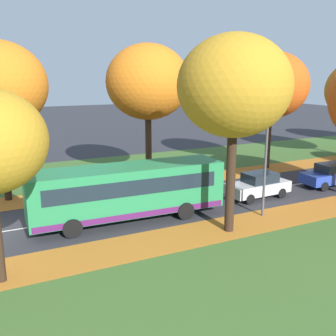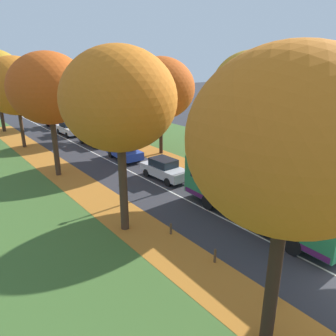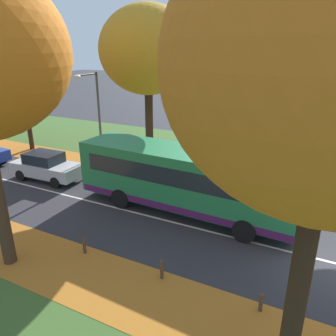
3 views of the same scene
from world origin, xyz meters
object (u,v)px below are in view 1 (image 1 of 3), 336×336
Objects in this scene: tree_left_near at (148,82)px; car_silver_lead at (258,185)px; tree_left_mid at (272,85)px; streetlamp_right at (262,149)px; tree_right_near at (234,87)px; bollard_fourth at (130,187)px; car_blue_following at (330,175)px; bus at (127,190)px; bollard_second at (28,201)px; bollard_third at (82,193)px.

tree_left_near is 2.29× the size of car_silver_lead.
tree_left_mid is 12.15m from streetlamp_right.
tree_right_near is 14.77× the size of bollard_fourth.
tree_left_near is at bearing -120.67° from car_blue_following.
tree_left_near is 14.35m from car_blue_following.
tree_left_mid is 0.91× the size of bus.
tree_left_near is 10.15m from tree_right_near.
tree_left_mid is at bearing -177.40° from car_blue_following.
bus is (6.46, -4.07, -5.46)m from tree_left_near.
tree_left_mid is 15.84× the size of bollard_second.
bollard_second is 0.14× the size of car_silver_lead.
bollard_second is 0.06× the size of bus.
tree_right_near is at bearing -52.50° from car_silver_lead.
streetlamp_right reaches higher than bollard_second.
tree_left_mid is at bearing 136.10° from car_silver_lead.
car_silver_lead is at bearing 127.50° from tree_right_near.
bollard_fourth is 0.15× the size of car_blue_following.
tree_right_near is at bearing -47.45° from tree_left_mid.
car_silver_lead is at bearing -43.90° from tree_left_mid.
bus is (4.83, -1.99, 1.38)m from bollard_fourth.
car_blue_following reaches higher than bollard_third.
bollard_fourth is at bearing 90.68° from bollard_third.
tree_right_near is 4.65m from streetlamp_right.
bollard_fourth is (-8.52, -2.03, -6.81)m from tree_right_near.
streetlamp_right reaches higher than bus.
tree_left_near reaches higher than bollard_fourth.
bollard_third is at bearing -106.60° from car_blue_following.
bollard_second is 0.84× the size of bollard_third.
bollard_second is at bearing -134.54° from tree_right_near.
bollard_fourth is (1.42, -12.86, -6.52)m from tree_left_mid.
bus is at bearing -89.88° from car_silver_lead.
bollard_second is 0.14× the size of car_blue_following.
bollard_third reaches higher than bollard_fourth.
tree_left_near is 0.93× the size of bus.
bollard_second is (1.50, -19.41, -6.54)m from tree_left_mid.
car_blue_following is at bearing 2.60° from tree_left_mid.
bollard_fourth is at bearing -110.57° from car_blue_following.
car_blue_following is (6.56, 11.07, -6.35)m from tree_left_near.
tree_right_near reaches higher than tree_left_mid.
tree_left_near is 13.73× the size of bollard_third.
tree_right_near reaches higher than bollard_fourth.
tree_left_mid is 2.23× the size of car_silver_lead.
streetlamp_right is (7.19, 11.50, 3.44)m from bollard_second.
bollard_fourth reaches higher than bollard_second.
car_silver_lead reaches higher than bollard_second.
bollard_third is at bearing 90.64° from bollard_second.
tree_right_near reaches higher than car_blue_following.
bollard_third is at bearing -72.70° from tree_left_near.
streetlamp_right is 1.41× the size of car_blue_following.
streetlamp_right is at bearing -74.16° from car_blue_following.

